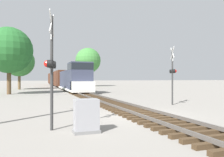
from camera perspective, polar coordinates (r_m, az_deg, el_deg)
ground_plane at (r=12.32m, az=8.00°, el=-9.54°), size 400.00×400.00×0.00m
rail_track_bed at (r=12.30m, az=8.00°, el=-8.92°), size 2.60×160.00×0.31m
freight_train at (r=55.74m, az=-13.49°, el=-0.10°), size 2.89×58.74×4.19m
crossing_signal_near at (r=8.95m, az=-15.66°, el=3.31°), size 0.52×1.01×4.68m
crossing_signal_far at (r=17.51m, az=15.56°, el=1.50°), size 0.58×1.00×4.49m
relay_cabinet at (r=8.40m, az=-6.72°, el=-9.73°), size 0.99×0.63×1.27m
tree_far_right at (r=31.25m, az=-25.32°, el=6.67°), size 5.94×5.94×8.65m
tree_mid_background at (r=44.01m, az=-23.07°, el=4.05°), size 5.52×5.52×7.92m
tree_deep_background at (r=56.73m, az=-6.28°, el=4.67°), size 6.50×6.50×9.92m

